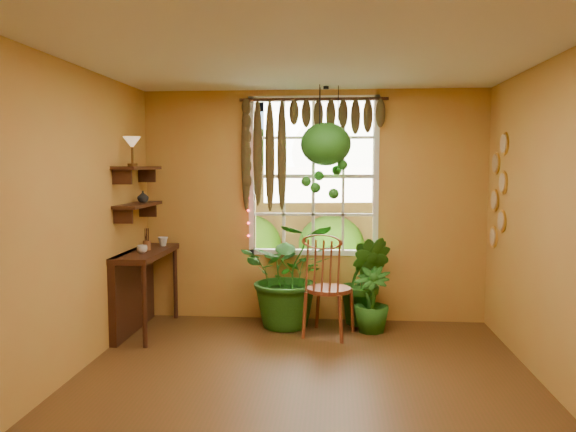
% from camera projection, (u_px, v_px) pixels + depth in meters
% --- Properties ---
extents(floor, '(4.50, 4.50, 0.00)m').
position_uv_depth(floor, '(302.00, 395.00, 4.47)').
color(floor, '#573319').
rests_on(floor, ground).
extents(ceiling, '(4.50, 4.50, 0.00)m').
position_uv_depth(ceiling, '(302.00, 49.00, 4.23)').
color(ceiling, silver).
rests_on(ceiling, wall_back).
extents(wall_back, '(4.00, 0.00, 4.00)m').
position_uv_depth(wall_back, '(313.00, 206.00, 6.58)').
color(wall_back, '#BC9340').
rests_on(wall_back, floor).
extents(wall_left, '(0.00, 4.50, 4.50)m').
position_uv_depth(wall_left, '(54.00, 225.00, 4.51)').
color(wall_left, '#BC9340').
rests_on(wall_left, floor).
extents(wall_right, '(0.00, 4.50, 4.50)m').
position_uv_depth(wall_right, '(569.00, 230.00, 4.18)').
color(wall_right, '#BC9340').
rests_on(wall_right, floor).
extents(window, '(1.52, 0.10, 1.86)m').
position_uv_depth(window, '(313.00, 176.00, 6.58)').
color(window, white).
rests_on(window, wall_back).
extents(valance_vine, '(1.70, 0.12, 1.10)m').
position_uv_depth(valance_vine, '(306.00, 126.00, 6.42)').
color(valance_vine, '#3A1E10').
rests_on(valance_vine, window).
extents(string_lights, '(0.03, 0.03, 1.54)m').
position_uv_depth(string_lights, '(248.00, 172.00, 6.55)').
color(string_lights, '#FF2633').
rests_on(string_lights, window).
extents(wall_plates, '(0.04, 0.32, 1.10)m').
position_uv_depth(wall_plates, '(498.00, 192.00, 5.94)').
color(wall_plates, '#FFF5D0').
rests_on(wall_plates, wall_right).
extents(counter_ledge, '(0.40, 1.20, 0.90)m').
position_uv_depth(counter_ledge, '(137.00, 282.00, 6.17)').
color(counter_ledge, '#3A1E10').
rests_on(counter_ledge, floor).
extents(shelf_lower, '(0.25, 0.90, 0.04)m').
position_uv_depth(shelf_lower, '(138.00, 205.00, 6.09)').
color(shelf_lower, '#3A1E10').
rests_on(shelf_lower, wall_left).
extents(shelf_upper, '(0.25, 0.90, 0.04)m').
position_uv_depth(shelf_upper, '(137.00, 168.00, 6.05)').
color(shelf_upper, '#3A1E10').
rests_on(shelf_upper, wall_left).
extents(backyard, '(14.00, 10.00, 12.00)m').
position_uv_depth(backyard, '(334.00, 193.00, 11.16)').
color(backyard, '#265D1A').
rests_on(backyard, ground).
extents(windsor_chair, '(0.61, 0.62, 1.28)m').
position_uv_depth(windsor_chair, '(328.00, 302.00, 6.00)').
color(windsor_chair, brown).
rests_on(windsor_chair, floor).
extents(potted_plant_left, '(1.17, 1.04, 1.20)m').
position_uv_depth(potted_plant_left, '(290.00, 274.00, 6.34)').
color(potted_plant_left, '#1B4B14').
rests_on(potted_plant_left, floor).
extents(potted_plant_mid, '(0.64, 0.55, 1.03)m').
position_uv_depth(potted_plant_mid, '(365.00, 280.00, 6.42)').
color(potted_plant_mid, '#1B4B14').
rests_on(potted_plant_mid, floor).
extents(potted_plant_right, '(0.50, 0.50, 0.71)m').
position_uv_depth(potted_plant_right, '(371.00, 300.00, 6.16)').
color(potted_plant_right, '#1B4B14').
rests_on(potted_plant_right, floor).
extents(hanging_basket, '(0.56, 0.56, 1.26)m').
position_uv_depth(hanging_basket, '(326.00, 151.00, 6.23)').
color(hanging_basket, black).
rests_on(hanging_basket, ceiling).
extents(cup_a, '(0.12, 0.12, 0.09)m').
position_uv_depth(cup_a, '(142.00, 249.00, 5.94)').
color(cup_a, silver).
rests_on(cup_a, counter_ledge).
extents(cup_b, '(0.13, 0.13, 0.11)m').
position_uv_depth(cup_b, '(163.00, 242.00, 6.46)').
color(cup_b, beige).
rests_on(cup_b, counter_ledge).
extents(brush_jar, '(0.08, 0.08, 0.31)m').
position_uv_depth(brush_jar, '(147.00, 239.00, 6.14)').
color(brush_jar, brown).
rests_on(brush_jar, counter_ledge).
extents(shelf_vase, '(0.15, 0.15, 0.13)m').
position_uv_depth(shelf_vase, '(143.00, 197.00, 6.22)').
color(shelf_vase, '#B2AD99').
rests_on(shelf_vase, shelf_lower).
extents(tiffany_lamp, '(0.19, 0.19, 0.31)m').
position_uv_depth(tiffany_lamp, '(132.00, 144.00, 5.84)').
color(tiffany_lamp, brown).
rests_on(tiffany_lamp, shelf_upper).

